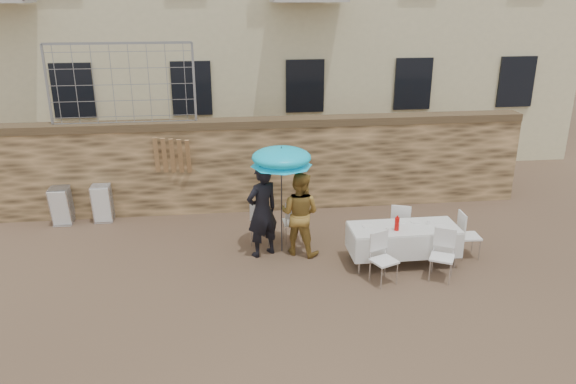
{
  "coord_description": "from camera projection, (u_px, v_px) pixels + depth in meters",
  "views": [
    {
      "loc": [
        -0.86,
        -7.96,
        5.11
      ],
      "look_at": [
        0.4,
        2.2,
        1.4
      ],
      "focal_mm": 35.0,
      "sensor_mm": 36.0,
      "label": 1
    }
  ],
  "objects": [
    {
      "name": "table_chair_back",
      "position": [
        400.0,
        224.0,
        11.74
      ],
      "size": [
        0.62,
        0.62,
        0.96
      ],
      "primitive_type": null,
      "rotation": [
        0.0,
        0.0,
        2.79
      ],
      "color": "white",
      "rests_on": "ground"
    },
    {
      "name": "ground",
      "position": [
        280.0,
        317.0,
        9.27
      ],
      "size": [
        80.0,
        80.0,
        0.0
      ],
      "primitive_type": "plane",
      "color": "brown",
      "rests_on": "ground"
    },
    {
      "name": "banquet_table",
      "position": [
        404.0,
        229.0,
        10.88
      ],
      "size": [
        2.1,
        0.85,
        0.78
      ],
      "color": "silver",
      "rests_on": "ground"
    },
    {
      "name": "soda_bottle",
      "position": [
        397.0,
        224.0,
        10.66
      ],
      "size": [
        0.09,
        0.09,
        0.26
      ],
      "primitive_type": "cylinder",
      "color": "red",
      "rests_on": "banquet_table"
    },
    {
      "name": "wood_planks",
      "position": [
        172.0,
        175.0,
        13.16
      ],
      "size": [
        0.7,
        0.2,
        2.0
      ],
      "primitive_type": null,
      "color": "#A37749",
      "rests_on": "ground"
    },
    {
      "name": "woman_dress",
      "position": [
        299.0,
        213.0,
        11.26
      ],
      "size": [
        1.06,
        0.98,
        1.73
      ],
      "primitive_type": "imported",
      "rotation": [
        0.0,
        0.0,
        2.63
      ],
      "color": "gold",
      "rests_on": "ground"
    },
    {
      "name": "chair_stack_right",
      "position": [
        104.0,
        201.0,
        13.1
      ],
      "size": [
        0.46,
        0.47,
        0.92
      ],
      "primitive_type": null,
      "color": "white",
      "rests_on": "ground"
    },
    {
      "name": "couple_chair_left",
      "position": [
        260.0,
        222.0,
        11.82
      ],
      "size": [
        0.55,
        0.55,
        0.96
      ],
      "primitive_type": null,
      "rotation": [
        0.0,
        0.0,
        2.98
      ],
      "color": "white",
      "rests_on": "ground"
    },
    {
      "name": "stone_wall",
      "position": [
        257.0,
        165.0,
        13.56
      ],
      "size": [
        13.0,
        0.5,
        2.2
      ],
      "primitive_type": "cube",
      "color": "olive",
      "rests_on": "ground"
    },
    {
      "name": "table_chair_front_right",
      "position": [
        442.0,
        256.0,
        10.33
      ],
      "size": [
        0.65,
        0.65,
        0.96
      ],
      "primitive_type": null,
      "rotation": [
        0.0,
        0.0,
        -0.5
      ],
      "color": "white",
      "rests_on": "ground"
    },
    {
      "name": "chair_stack_left",
      "position": [
        64.0,
        202.0,
        12.99
      ],
      "size": [
        0.46,
        0.55,
        0.92
      ],
      "primitive_type": null,
      "color": "white",
      "rests_on": "ground"
    },
    {
      "name": "chain_link_fence",
      "position": [
        122.0,
        85.0,
        12.53
      ],
      "size": [
        3.2,
        0.06,
        1.8
      ],
      "primitive_type": null,
      "color": "gray",
      "rests_on": "stone_wall"
    },
    {
      "name": "man_suit",
      "position": [
        262.0,
        211.0,
        11.15
      ],
      "size": [
        0.84,
        0.74,
        1.92
      ],
      "primitive_type": "imported",
      "rotation": [
        0.0,
        0.0,
        3.65
      ],
      "color": "black",
      "rests_on": "ground"
    },
    {
      "name": "umbrella",
      "position": [
        281.0,
        160.0,
        10.94
      ],
      "size": [
        1.22,
        1.22,
        2.08
      ],
      "color": "#3F3F44",
      "rests_on": "ground"
    },
    {
      "name": "table_chair_front_left",
      "position": [
        384.0,
        259.0,
        10.2
      ],
      "size": [
        0.63,
        0.63,
        0.96
      ],
      "primitive_type": null,
      "rotation": [
        0.0,
        0.0,
        0.4
      ],
      "color": "white",
      "rests_on": "ground"
    },
    {
      "name": "table_chair_side",
      "position": [
        469.0,
        235.0,
        11.22
      ],
      "size": [
        0.5,
        0.5,
        0.96
      ],
      "primitive_type": null,
      "rotation": [
        0.0,
        0.0,
        1.53
      ],
      "color": "white",
      "rests_on": "ground"
    },
    {
      "name": "couple_chair_right",
      "position": [
        293.0,
        221.0,
        11.9
      ],
      "size": [
        0.49,
        0.49,
        0.96
      ],
      "primitive_type": null,
      "rotation": [
        0.0,
        0.0,
        3.17
      ],
      "color": "white",
      "rests_on": "ground"
    }
  ]
}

